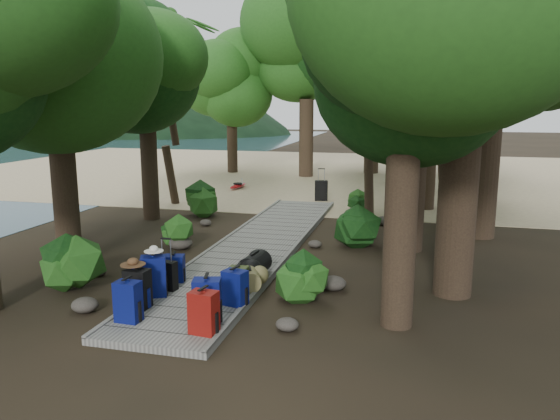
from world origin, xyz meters
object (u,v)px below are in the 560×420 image
(backpack_right_a, at_px, (204,310))
(backpack_right_b, at_px, (207,298))
(backpack_left_d, at_px, (174,267))
(duffel_right_black, at_px, (255,265))
(backpack_right_d, at_px, (239,278))
(suitcase_on_boardwalk, at_px, (167,276))
(backpack_left_c, at_px, (154,274))
(backpack_right_c, at_px, (235,286))
(backpack_left_b, at_px, (137,286))
(kayak, at_px, (238,185))
(sun_lounger, at_px, (413,190))
(backpack_left_a, at_px, (128,299))
(duffel_right_khaki, at_px, (250,279))
(lone_suitcase_on_sand, at_px, (321,191))

(backpack_right_a, distance_m, backpack_right_b, 0.44)
(backpack_left_d, bearing_deg, duffel_right_black, 12.82)
(backpack_right_d, xyz_separation_m, suitcase_on_boardwalk, (-1.34, -0.21, 0.01))
(backpack_left_c, height_order, backpack_right_c, backpack_left_c)
(backpack_left_b, distance_m, kayak, 13.84)
(kayak, xyz_separation_m, sun_lounger, (7.18, -0.45, 0.12))
(backpack_left_a, bearing_deg, backpack_right_c, 40.52)
(backpack_left_c, distance_m, backpack_right_b, 1.64)
(backpack_left_d, distance_m, duffel_right_khaki, 1.57)
(suitcase_on_boardwalk, height_order, lone_suitcase_on_sand, lone_suitcase_on_sand)
(backpack_right_b, distance_m, kayak, 14.46)
(backpack_right_a, relative_size, backpack_right_c, 1.07)
(backpack_left_d, height_order, kayak, backpack_left_d)
(backpack_right_a, xyz_separation_m, sun_lounger, (2.96, 13.84, -0.20))
(backpack_left_c, distance_m, backpack_left_d, 0.86)
(backpack_right_c, bearing_deg, backpack_left_b, -147.33)
(backpack_right_a, xyz_separation_m, backpack_right_b, (-0.11, 0.43, 0.03))
(backpack_left_b, height_order, backpack_right_b, backpack_right_b)
(backpack_right_a, height_order, backpack_right_b, backpack_right_b)
(backpack_right_b, bearing_deg, lone_suitcase_on_sand, 76.97)
(backpack_left_a, relative_size, backpack_right_a, 1.00)
(backpack_right_d, height_order, duffel_right_khaki, backpack_right_d)
(duffel_right_khaki, height_order, kayak, duffel_right_khaki)
(backpack_right_b, bearing_deg, kayak, 92.43)
(backpack_right_a, height_order, duffel_right_black, backpack_right_a)
(backpack_left_c, xyz_separation_m, duffel_right_khaki, (1.58, 0.79, -0.22))
(backpack_left_b, relative_size, backpack_left_d, 1.28)
(backpack_left_c, bearing_deg, backpack_right_c, -27.21)
(backpack_right_b, distance_m, duffel_right_black, 2.44)
(backpack_right_b, xyz_separation_m, duffel_right_khaki, (0.20, 1.67, -0.20))
(sun_lounger, bearing_deg, suitcase_on_boardwalk, -117.96)
(suitcase_on_boardwalk, relative_size, lone_suitcase_on_sand, 0.75)
(backpack_left_c, xyz_separation_m, backpack_right_b, (1.38, -0.89, -0.02))
(backpack_left_c, relative_size, backpack_right_b, 1.04)
(backpack_right_d, bearing_deg, duffel_right_khaki, 54.53)
(backpack_left_c, height_order, backpack_right_a, backpack_left_c)
(backpack_right_c, bearing_deg, backpack_right_b, -88.97)
(backpack_left_b, distance_m, backpack_left_c, 0.60)
(backpack_left_a, xyz_separation_m, backpack_left_d, (-0.14, 2.03, -0.08))
(duffel_right_khaki, bearing_deg, backpack_right_a, -114.18)
(backpack_left_a, bearing_deg, backpack_left_b, 107.04)
(backpack_right_d, relative_size, kayak, 0.18)
(backpack_left_a, bearing_deg, kayak, 104.19)
(sun_lounger, bearing_deg, backpack_right_c, -111.10)
(backpack_right_c, bearing_deg, backpack_right_d, 117.41)
(backpack_right_a, height_order, backpack_right_c, backpack_right_a)
(backpack_right_a, relative_size, duffel_right_khaki, 1.27)
(kayak, bearing_deg, suitcase_on_boardwalk, -71.12)
(backpack_left_a, xyz_separation_m, backpack_right_a, (1.35, -0.14, -0.00))
(backpack_left_b, xyz_separation_m, backpack_right_d, (1.43, 1.16, -0.11))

